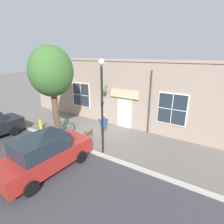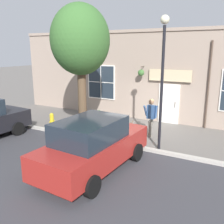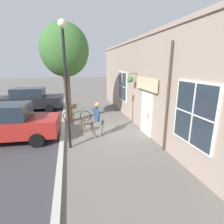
{
  "view_description": "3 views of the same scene",
  "coord_description": "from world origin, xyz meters",
  "px_view_note": "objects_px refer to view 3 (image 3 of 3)",
  "views": [
    {
      "loc": [
        8.59,
        6.49,
        5.22
      ],
      "look_at": [
        -1.29,
        0.26,
        1.32
      ],
      "focal_mm": 28.0,
      "sensor_mm": 36.0,
      "label": 1
    },
    {
      "loc": [
        10.63,
        4.24,
        3.82
      ],
      "look_at": [
        0.13,
        -1.41,
        0.85
      ],
      "focal_mm": 40.0,
      "sensor_mm": 36.0,
      "label": 2
    },
    {
      "loc": [
        1.51,
        8.57,
        3.42
      ],
      "look_at": [
        -0.75,
        -0.71,
        0.84
      ],
      "focal_mm": 28.0,
      "sensor_mm": 36.0,
      "label": 3
    }
  ],
  "objects_px": {
    "pedestrian_walking": "(97,117)",
    "street_lamp": "(65,69)",
    "fire_hydrant": "(71,108)",
    "parked_car_mid_block": "(7,123)",
    "leaning_bicycle": "(77,116)",
    "street_tree_by_curb": "(66,52)",
    "dog_on_leash": "(87,123)",
    "parked_car_nearest_curb": "(31,99)"
  },
  "relations": [
    {
      "from": "pedestrian_walking",
      "to": "street_tree_by_curb",
      "type": "height_order",
      "value": "street_tree_by_curb"
    },
    {
      "from": "street_tree_by_curb",
      "to": "parked_car_nearest_curb",
      "type": "relative_size",
      "value": 1.3
    },
    {
      "from": "pedestrian_walking",
      "to": "dog_on_leash",
      "type": "xyz_separation_m",
      "value": [
        0.39,
        -0.93,
        -0.6
      ]
    },
    {
      "from": "pedestrian_walking",
      "to": "street_lamp",
      "type": "xyz_separation_m",
      "value": [
        1.31,
        0.83,
        2.22
      ]
    },
    {
      "from": "street_tree_by_curb",
      "to": "street_lamp",
      "type": "distance_m",
      "value": 3.67
    },
    {
      "from": "street_tree_by_curb",
      "to": "parked_car_nearest_curb",
      "type": "distance_m",
      "value": 5.61
    },
    {
      "from": "parked_car_mid_block",
      "to": "street_lamp",
      "type": "height_order",
      "value": "street_lamp"
    },
    {
      "from": "dog_on_leash",
      "to": "fire_hydrant",
      "type": "height_order",
      "value": "fire_hydrant"
    },
    {
      "from": "dog_on_leash",
      "to": "parked_car_nearest_curb",
      "type": "bearing_deg",
      "value": -55.74
    },
    {
      "from": "parked_car_nearest_curb",
      "to": "dog_on_leash",
      "type": "bearing_deg",
      "value": 124.26
    },
    {
      "from": "parked_car_mid_block",
      "to": "fire_hydrant",
      "type": "distance_m",
      "value": 5.16
    },
    {
      "from": "dog_on_leash",
      "to": "street_tree_by_curb",
      "type": "distance_m",
      "value": 4.18
    },
    {
      "from": "pedestrian_walking",
      "to": "leaning_bicycle",
      "type": "xyz_separation_m",
      "value": [
        0.84,
        -2.73,
        -0.67
      ]
    },
    {
      "from": "leaning_bicycle",
      "to": "parked_car_nearest_curb",
      "type": "xyz_separation_m",
      "value": [
        3.25,
        -3.64,
        0.5
      ]
    },
    {
      "from": "fire_hydrant",
      "to": "parked_car_mid_block",
      "type": "bearing_deg",
      "value": 56.25
    },
    {
      "from": "pedestrian_walking",
      "to": "parked_car_mid_block",
      "type": "bearing_deg",
      "value": -7.08
    },
    {
      "from": "dog_on_leash",
      "to": "parked_car_mid_block",
      "type": "distance_m",
      "value": 3.68
    },
    {
      "from": "dog_on_leash",
      "to": "leaning_bicycle",
      "type": "xyz_separation_m",
      "value": [
        0.46,
        -1.79,
        -0.06
      ]
    },
    {
      "from": "street_tree_by_curb",
      "to": "leaning_bicycle",
      "type": "height_order",
      "value": "street_tree_by_curb"
    },
    {
      "from": "leaning_bicycle",
      "to": "fire_hydrant",
      "type": "height_order",
      "value": "leaning_bicycle"
    },
    {
      "from": "street_lamp",
      "to": "fire_hydrant",
      "type": "distance_m",
      "value": 6.29
    },
    {
      "from": "fire_hydrant",
      "to": "leaning_bicycle",
      "type": "bearing_deg",
      "value": 98.83
    },
    {
      "from": "pedestrian_walking",
      "to": "parked_car_nearest_curb",
      "type": "height_order",
      "value": "parked_car_nearest_curb"
    },
    {
      "from": "parked_car_nearest_curb",
      "to": "fire_hydrant",
      "type": "relative_size",
      "value": 5.72
    },
    {
      "from": "street_tree_by_curb",
      "to": "fire_hydrant",
      "type": "xyz_separation_m",
      "value": [
        -0.11,
        -2.03,
        -3.71
      ]
    },
    {
      "from": "parked_car_nearest_curb",
      "to": "parked_car_mid_block",
      "type": "bearing_deg",
      "value": 90.71
    },
    {
      "from": "dog_on_leash",
      "to": "street_tree_by_curb",
      "type": "xyz_separation_m",
      "value": [
        0.88,
        -1.81,
        3.66
      ]
    },
    {
      "from": "dog_on_leash",
      "to": "fire_hydrant",
      "type": "distance_m",
      "value": 3.92
    },
    {
      "from": "leaning_bicycle",
      "to": "street_lamp",
      "type": "distance_m",
      "value": 4.6
    },
    {
      "from": "street_lamp",
      "to": "fire_hydrant",
      "type": "relative_size",
      "value": 6.51
    },
    {
      "from": "pedestrian_walking",
      "to": "fire_hydrant",
      "type": "relative_size",
      "value": 2.25
    },
    {
      "from": "dog_on_leash",
      "to": "street_lamp",
      "type": "height_order",
      "value": "street_lamp"
    },
    {
      "from": "leaning_bicycle",
      "to": "street_lamp",
      "type": "relative_size",
      "value": 0.34
    },
    {
      "from": "leaning_bicycle",
      "to": "street_tree_by_curb",
      "type": "bearing_deg",
      "value": -1.95
    },
    {
      "from": "parked_car_nearest_curb",
      "to": "fire_hydrant",
      "type": "bearing_deg",
      "value": 151.45
    },
    {
      "from": "dog_on_leash",
      "to": "leaning_bicycle",
      "type": "distance_m",
      "value": 1.85
    },
    {
      "from": "pedestrian_walking",
      "to": "street_lamp",
      "type": "height_order",
      "value": "street_lamp"
    },
    {
      "from": "pedestrian_walking",
      "to": "dog_on_leash",
      "type": "height_order",
      "value": "pedestrian_walking"
    },
    {
      "from": "parked_car_mid_block",
      "to": "street_lamp",
      "type": "bearing_deg",
      "value": 153.86
    },
    {
      "from": "leaning_bicycle",
      "to": "fire_hydrant",
      "type": "distance_m",
      "value": 2.07
    },
    {
      "from": "street_tree_by_curb",
      "to": "parked_car_nearest_curb",
      "type": "bearing_deg",
      "value": -52.15
    },
    {
      "from": "parked_car_nearest_curb",
      "to": "fire_hydrant",
      "type": "distance_m",
      "value": 3.37
    }
  ]
}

